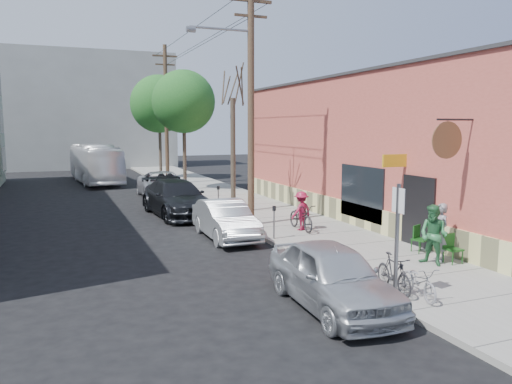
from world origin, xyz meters
name	(u,v)px	position (x,y,z in m)	size (l,w,h in m)	color
ground	(234,261)	(0.00, 0.00, 0.00)	(120.00, 120.00, 0.00)	black
sidewalk	(240,203)	(4.25, 11.00, 0.07)	(4.50, 58.00, 0.15)	gray
cafe_building	(378,148)	(8.99, 4.99, 3.30)	(6.60, 20.20, 6.61)	#BC5145
end_cap_building	(85,111)	(-2.00, 42.00, 6.00)	(18.00, 8.00, 12.00)	#989994
sign_post	(397,230)	(2.35, -5.16, 1.83)	(0.07, 0.45, 2.80)	slate
parking_meter_near	(274,217)	(2.25, 1.86, 0.98)	(0.14, 0.14, 1.24)	slate
parking_meter_far	(218,194)	(2.25, 8.69, 0.98)	(0.14, 0.14, 1.24)	slate
utility_pole_near	(250,100)	(2.39, 4.72, 5.41)	(3.57, 0.28, 10.00)	#503A28
utility_pole_far	(166,113)	(2.45, 21.70, 5.34)	(1.80, 0.28, 10.00)	#503A28
tree_bare	(233,156)	(2.80, 8.01, 2.90)	(0.24, 0.24, 5.51)	#44392C
tree_leafy_mid	(184,102)	(2.80, 17.79, 5.94)	(4.14, 4.14, 7.87)	#44392C
tree_leafy_far	(159,104)	(2.80, 26.05, 6.14)	(4.66, 4.66, 8.34)	#44392C
patio_chair_a	(453,249)	(5.96, -3.24, 0.59)	(0.50, 0.50, 0.88)	#144915
patio_chair_b	(420,239)	(5.94, -1.78, 0.59)	(0.50, 0.50, 0.88)	#144915
patron_grey	(440,232)	(5.80, -2.84, 1.05)	(0.66, 0.43, 1.80)	slate
patron_green	(434,235)	(5.26, -3.16, 1.07)	(0.89, 0.69, 1.83)	#2C6F3E
cyclist	(301,211)	(3.92, 2.93, 0.94)	(1.02, 0.58, 1.57)	maroon
cyclist_bike	(301,217)	(3.92, 2.93, 0.68)	(0.71, 2.02, 1.06)	black
parked_bike_a	(394,273)	(2.60, -4.78, 0.63)	(0.45, 1.60, 0.96)	black
parked_bike_b	(419,281)	(2.92, -5.35, 0.55)	(0.54, 1.53, 0.81)	slate
car_0	(332,276)	(0.80, -4.81, 0.78)	(1.83, 4.56, 1.55)	#B5B9BE
car_1	(225,220)	(0.80, 3.23, 0.73)	(1.55, 4.46, 1.47)	silver
car_2	(177,198)	(0.21, 8.91, 0.85)	(2.39, 5.89, 1.71)	black
car_3	(163,185)	(0.80, 15.22, 0.80)	(2.65, 5.75, 1.60)	#A9ABB1
bus	(95,163)	(-2.36, 25.84, 1.49)	(2.50, 10.70, 2.98)	white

